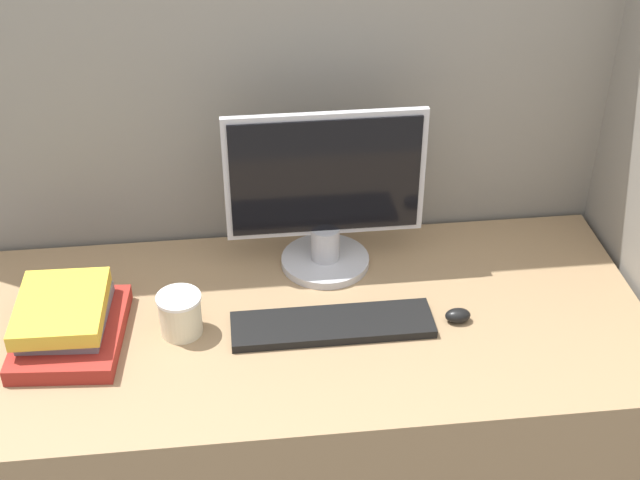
# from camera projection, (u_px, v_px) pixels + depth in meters

# --- Properties ---
(cubicle_panel_rear) EXTENTS (1.97, 0.04, 1.80)m
(cubicle_panel_rear) POSITION_uv_depth(u_px,v_px,m) (291.00, 171.00, 2.28)
(cubicle_panel_rear) COLOR gray
(cubicle_panel_rear) RESTS_ON ground_plane
(desk) EXTENTS (1.57, 0.72, 0.73)m
(desk) POSITION_uv_depth(u_px,v_px,m) (309.00, 432.00, 2.25)
(desk) COLOR #937551
(desk) RESTS_ON ground_plane
(monitor) EXTENTS (0.48, 0.22, 0.41)m
(monitor) POSITION_uv_depth(u_px,v_px,m) (325.00, 199.00, 2.13)
(monitor) COLOR #B7B7BC
(monitor) RESTS_ON desk
(keyboard) EXTENTS (0.46, 0.12, 0.02)m
(keyboard) POSITION_uv_depth(u_px,v_px,m) (332.00, 325.00, 2.01)
(keyboard) COLOR black
(keyboard) RESTS_ON desk
(mouse) EXTENTS (0.06, 0.04, 0.03)m
(mouse) POSITION_uv_depth(u_px,v_px,m) (458.00, 315.00, 2.03)
(mouse) COLOR black
(mouse) RESTS_ON desk
(coffee_cup) EXTENTS (0.10, 0.10, 0.10)m
(coffee_cup) POSITION_uv_depth(u_px,v_px,m) (180.00, 314.00, 1.98)
(coffee_cup) COLOR beige
(coffee_cup) RESTS_ON desk
(book_stack) EXTENTS (0.25, 0.32, 0.10)m
(book_stack) POSITION_uv_depth(u_px,v_px,m) (67.00, 322.00, 1.97)
(book_stack) COLOR maroon
(book_stack) RESTS_ON desk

